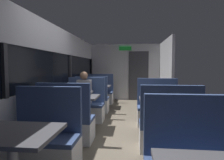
{
  "coord_description": "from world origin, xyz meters",
  "views": [
    {
      "loc": [
        0.29,
        -3.85,
        1.38
      ],
      "look_at": [
        -0.46,
        3.3,
        0.88
      ],
      "focal_mm": 31.03,
      "sensor_mm": 36.0,
      "label": 1
    }
  ],
  "objects_px": {
    "dining_table_near_window": "(12,141)",
    "bench_mid_window_facing_end": "(67,124)",
    "bench_near_window_facing_entry": "(44,144)",
    "dining_table_mid_window": "(77,101)",
    "bench_far_window_facing_end": "(93,101)",
    "dining_table_rear_aisle": "(162,104)",
    "bench_mid_window_facing_entry": "(85,108)",
    "bench_far_window_facing_entry": "(100,95)",
    "bench_rear_aisle_facing_entry": "(158,111)",
    "dining_table_far_window": "(97,89)",
    "seated_passenger": "(84,100)",
    "bench_rear_aisle_facing_end": "(169,131)"
  },
  "relations": [
    {
      "from": "bench_far_window_facing_entry",
      "to": "seated_passenger",
      "type": "height_order",
      "value": "seated_passenger"
    },
    {
      "from": "dining_table_mid_window",
      "to": "bench_mid_window_facing_end",
      "type": "bearing_deg",
      "value": -90.0
    },
    {
      "from": "bench_near_window_facing_entry",
      "to": "bench_rear_aisle_facing_entry",
      "type": "relative_size",
      "value": 1.0
    },
    {
      "from": "bench_mid_window_facing_entry",
      "to": "bench_far_window_facing_end",
      "type": "bearing_deg",
      "value": 90.0
    },
    {
      "from": "dining_table_near_window",
      "to": "bench_mid_window_facing_end",
      "type": "height_order",
      "value": "bench_mid_window_facing_end"
    },
    {
      "from": "bench_far_window_facing_entry",
      "to": "seated_passenger",
      "type": "distance_m",
      "value": 2.4
    },
    {
      "from": "bench_rear_aisle_facing_entry",
      "to": "bench_mid_window_facing_entry",
      "type": "bearing_deg",
      "value": 173.62
    },
    {
      "from": "bench_far_window_facing_end",
      "to": "dining_table_rear_aisle",
      "type": "xyz_separation_m",
      "value": [
        1.79,
        -1.81,
        0.31
      ]
    },
    {
      "from": "dining_table_far_window",
      "to": "bench_far_window_facing_end",
      "type": "height_order",
      "value": "bench_far_window_facing_end"
    },
    {
      "from": "dining_table_far_window",
      "to": "bench_rear_aisle_facing_end",
      "type": "bearing_deg",
      "value": -60.88
    },
    {
      "from": "dining_table_near_window",
      "to": "bench_mid_window_facing_end",
      "type": "distance_m",
      "value": 1.64
    },
    {
      "from": "bench_far_window_facing_end",
      "to": "seated_passenger",
      "type": "distance_m",
      "value": 1.01
    },
    {
      "from": "bench_far_window_facing_entry",
      "to": "bench_rear_aisle_facing_entry",
      "type": "height_order",
      "value": "same"
    },
    {
      "from": "dining_table_rear_aisle",
      "to": "bench_far_window_facing_entry",
      "type": "bearing_deg",
      "value": 119.12
    },
    {
      "from": "bench_far_window_facing_end",
      "to": "dining_table_rear_aisle",
      "type": "relative_size",
      "value": 1.22
    },
    {
      "from": "bench_near_window_facing_entry",
      "to": "seated_passenger",
      "type": "distance_m",
      "value": 2.25
    },
    {
      "from": "dining_table_mid_window",
      "to": "bench_rear_aisle_facing_entry",
      "type": "height_order",
      "value": "bench_rear_aisle_facing_entry"
    },
    {
      "from": "bench_mid_window_facing_end",
      "to": "bench_far_window_facing_end",
      "type": "bearing_deg",
      "value": 90.0
    },
    {
      "from": "dining_table_mid_window",
      "to": "bench_mid_window_facing_end",
      "type": "relative_size",
      "value": 0.82
    },
    {
      "from": "bench_near_window_facing_entry",
      "to": "bench_mid_window_facing_entry",
      "type": "bearing_deg",
      "value": 90.0
    },
    {
      "from": "bench_mid_window_facing_end",
      "to": "bench_mid_window_facing_entry",
      "type": "height_order",
      "value": "same"
    },
    {
      "from": "dining_table_rear_aisle",
      "to": "seated_passenger",
      "type": "height_order",
      "value": "seated_passenger"
    },
    {
      "from": "bench_mid_window_facing_entry",
      "to": "dining_table_rear_aisle",
      "type": "distance_m",
      "value": 2.03
    },
    {
      "from": "dining_table_far_window",
      "to": "bench_rear_aisle_facing_entry",
      "type": "height_order",
      "value": "bench_rear_aisle_facing_entry"
    },
    {
      "from": "dining_table_rear_aisle",
      "to": "bench_rear_aisle_facing_end",
      "type": "relative_size",
      "value": 0.82
    },
    {
      "from": "bench_rear_aisle_facing_end",
      "to": "bench_near_window_facing_entry",
      "type": "bearing_deg",
      "value": -158.21
    },
    {
      "from": "dining_table_far_window",
      "to": "bench_rear_aisle_facing_entry",
      "type": "distance_m",
      "value": 2.57
    },
    {
      "from": "bench_mid_window_facing_entry",
      "to": "dining_table_far_window",
      "type": "relative_size",
      "value": 1.22
    },
    {
      "from": "bench_mid_window_facing_entry",
      "to": "bench_rear_aisle_facing_end",
      "type": "bearing_deg",
      "value": -41.77
    },
    {
      "from": "dining_table_rear_aisle",
      "to": "bench_mid_window_facing_entry",
      "type": "bearing_deg",
      "value": 153.32
    },
    {
      "from": "bench_mid_window_facing_entry",
      "to": "bench_far_window_facing_end",
      "type": "xyz_separation_m",
      "value": [
        0.0,
        0.92,
        0.0
      ]
    },
    {
      "from": "bench_far_window_facing_end",
      "to": "bench_rear_aisle_facing_end",
      "type": "xyz_separation_m",
      "value": [
        1.79,
        -2.51,
        0.0
      ]
    },
    {
      "from": "dining_table_far_window",
      "to": "bench_rear_aisle_facing_end",
      "type": "height_order",
      "value": "bench_rear_aisle_facing_end"
    },
    {
      "from": "bench_rear_aisle_facing_end",
      "to": "bench_rear_aisle_facing_entry",
      "type": "relative_size",
      "value": 1.0
    },
    {
      "from": "seated_passenger",
      "to": "bench_far_window_facing_entry",
      "type": "bearing_deg",
      "value": 90.0
    },
    {
      "from": "bench_near_window_facing_entry",
      "to": "dining_table_mid_window",
      "type": "xyz_separation_m",
      "value": [
        0.0,
        1.61,
        0.31
      ]
    },
    {
      "from": "bench_rear_aisle_facing_end",
      "to": "seated_passenger",
      "type": "height_order",
      "value": "seated_passenger"
    },
    {
      "from": "bench_far_window_facing_entry",
      "to": "dining_table_rear_aisle",
      "type": "xyz_separation_m",
      "value": [
        1.79,
        -3.21,
        0.31
      ]
    },
    {
      "from": "dining_table_far_window",
      "to": "bench_rear_aisle_facing_entry",
      "type": "xyz_separation_m",
      "value": [
        1.79,
        -1.81,
        -0.31
      ]
    },
    {
      "from": "bench_near_window_facing_entry",
      "to": "bench_rear_aisle_facing_end",
      "type": "bearing_deg",
      "value": 21.79
    },
    {
      "from": "bench_rear_aisle_facing_entry",
      "to": "seated_passenger",
      "type": "xyz_separation_m",
      "value": [
        -1.79,
        0.13,
        0.21
      ]
    },
    {
      "from": "bench_mid_window_facing_end",
      "to": "seated_passenger",
      "type": "height_order",
      "value": "seated_passenger"
    },
    {
      "from": "bench_mid_window_facing_entry",
      "to": "bench_far_window_facing_end",
      "type": "height_order",
      "value": "same"
    },
    {
      "from": "dining_table_near_window",
      "to": "dining_table_mid_window",
      "type": "distance_m",
      "value": 2.31
    },
    {
      "from": "dining_table_rear_aisle",
      "to": "bench_rear_aisle_facing_end",
      "type": "bearing_deg",
      "value": -90.0
    },
    {
      "from": "bench_rear_aisle_facing_entry",
      "to": "bench_near_window_facing_entry",
      "type": "bearing_deg",
      "value": -130.25
    },
    {
      "from": "bench_mid_window_facing_entry",
      "to": "bench_near_window_facing_entry",
      "type": "bearing_deg",
      "value": -90.0
    },
    {
      "from": "bench_far_window_facing_entry",
      "to": "bench_rear_aisle_facing_entry",
      "type": "bearing_deg",
      "value": -54.55
    },
    {
      "from": "bench_mid_window_facing_entry",
      "to": "dining_table_far_window",
      "type": "distance_m",
      "value": 1.64
    },
    {
      "from": "seated_passenger",
      "to": "bench_near_window_facing_entry",
      "type": "bearing_deg",
      "value": -90.0
    }
  ]
}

